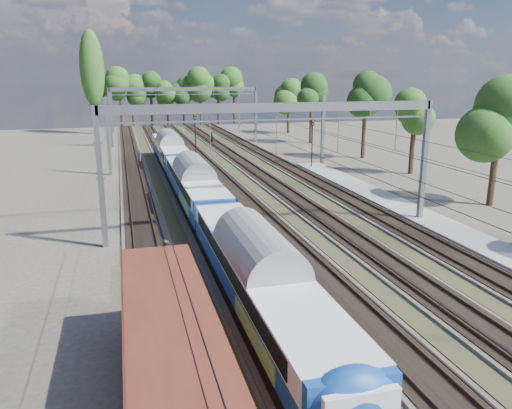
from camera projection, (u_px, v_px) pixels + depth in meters
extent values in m
cube|color=#47423A|center=(137.00, 193.00, 46.92)|extent=(3.00, 130.00, 0.15)
cube|color=black|center=(137.00, 192.00, 46.90)|extent=(2.50, 130.00, 0.06)
cube|color=#473326|center=(129.00, 191.00, 46.69)|extent=(0.08, 130.00, 0.14)
cube|color=#473326|center=(145.00, 190.00, 47.05)|extent=(0.08, 130.00, 0.14)
cube|color=#47423A|center=(185.00, 190.00, 48.05)|extent=(3.00, 130.00, 0.15)
cube|color=black|center=(185.00, 189.00, 48.03)|extent=(2.50, 130.00, 0.06)
cube|color=#473326|center=(177.00, 188.00, 47.82)|extent=(0.08, 130.00, 0.14)
cube|color=#473326|center=(192.00, 187.00, 48.19)|extent=(0.08, 130.00, 0.14)
cube|color=#47423A|center=(230.00, 187.00, 49.19)|extent=(3.00, 130.00, 0.15)
cube|color=black|center=(230.00, 186.00, 49.17)|extent=(2.50, 130.00, 0.06)
cube|color=#473326|center=(223.00, 186.00, 48.96)|extent=(0.08, 130.00, 0.14)
cube|color=#473326|center=(237.00, 185.00, 49.32)|extent=(0.08, 130.00, 0.14)
cube|color=#47423A|center=(274.00, 185.00, 50.32)|extent=(3.00, 130.00, 0.15)
cube|color=black|center=(274.00, 184.00, 50.30)|extent=(2.50, 130.00, 0.06)
cube|color=#473326|center=(267.00, 183.00, 50.09)|extent=(0.08, 130.00, 0.14)
cube|color=#473326|center=(281.00, 182.00, 50.46)|extent=(0.08, 130.00, 0.14)
cube|color=#47423A|center=(315.00, 182.00, 51.46)|extent=(3.00, 130.00, 0.15)
cube|color=black|center=(316.00, 181.00, 51.44)|extent=(2.50, 130.00, 0.06)
cube|color=#473326|center=(309.00, 181.00, 51.23)|extent=(0.08, 130.00, 0.14)
cube|color=#473326|center=(322.00, 180.00, 51.59)|extent=(0.08, 130.00, 0.14)
cube|color=#363523|center=(161.00, 192.00, 47.50)|extent=(1.10, 130.00, 0.05)
cube|color=#363523|center=(208.00, 189.00, 48.63)|extent=(1.10, 130.00, 0.05)
cube|color=#363523|center=(252.00, 186.00, 49.77)|extent=(1.10, 130.00, 0.05)
cube|color=#363523|center=(295.00, 184.00, 50.90)|extent=(1.10, 130.00, 0.05)
cube|color=slate|center=(100.00, 179.00, 31.16)|extent=(0.35, 0.35, 9.00)
cube|color=slate|center=(424.00, 162.00, 36.96)|extent=(0.35, 0.35, 9.00)
cube|color=slate|center=(277.00, 107.00, 33.01)|extent=(23.00, 0.35, 0.60)
cube|color=slate|center=(110.00, 118.00, 76.02)|extent=(0.35, 0.35, 9.00)
cube|color=slate|center=(256.00, 115.00, 81.82)|extent=(0.35, 0.35, 9.00)
cube|color=slate|center=(185.00, 89.00, 77.87)|extent=(23.00, 0.35, 0.60)
cube|color=slate|center=(108.00, 137.00, 54.59)|extent=(0.35, 0.35, 8.50)
cube|color=slate|center=(112.00, 110.00, 96.65)|extent=(0.35, 0.35, 8.50)
cube|color=slate|center=(323.00, 130.00, 60.97)|extent=(0.35, 0.35, 8.50)
cube|color=slate|center=(239.00, 108.00, 103.03)|extent=(0.35, 0.35, 8.50)
cylinder|color=black|center=(133.00, 135.00, 45.56)|extent=(0.03, 130.00, 0.03)
cylinder|color=black|center=(133.00, 123.00, 45.28)|extent=(0.03, 130.00, 0.03)
cylinder|color=black|center=(183.00, 133.00, 46.69)|extent=(0.03, 130.00, 0.03)
cylinder|color=black|center=(182.00, 122.00, 46.42)|extent=(0.03, 130.00, 0.03)
cylinder|color=black|center=(230.00, 132.00, 47.83)|extent=(0.03, 130.00, 0.03)
cylinder|color=black|center=(229.00, 120.00, 47.55)|extent=(0.03, 130.00, 0.03)
cylinder|color=black|center=(274.00, 131.00, 48.96)|extent=(0.03, 130.00, 0.03)
cylinder|color=black|center=(274.00, 119.00, 48.69)|extent=(0.03, 130.00, 0.03)
cylinder|color=black|center=(317.00, 129.00, 50.10)|extent=(0.03, 130.00, 0.03)
cylinder|color=black|center=(317.00, 118.00, 49.82)|extent=(0.03, 130.00, 0.03)
cylinder|color=black|center=(97.00, 110.00, 107.80)|extent=(0.56, 0.56, 7.22)
sphere|color=#1A3914|center=(95.00, 82.00, 106.36)|extent=(4.36, 4.36, 4.36)
cylinder|color=black|center=(121.00, 110.00, 109.77)|extent=(0.56, 0.56, 6.89)
sphere|color=#1A3914|center=(119.00, 84.00, 108.39)|extent=(4.26, 4.26, 4.26)
cylinder|color=black|center=(136.00, 111.00, 108.96)|extent=(0.56, 0.56, 6.28)
sphere|color=#1A3914|center=(135.00, 88.00, 107.70)|extent=(4.19, 4.19, 4.19)
cylinder|color=black|center=(154.00, 109.00, 109.92)|extent=(0.56, 0.56, 7.34)
sphere|color=#1A3914|center=(153.00, 81.00, 108.44)|extent=(4.08, 4.08, 4.08)
cylinder|color=black|center=(171.00, 109.00, 111.61)|extent=(0.56, 0.56, 6.81)
sphere|color=#1A3914|center=(170.00, 84.00, 110.25)|extent=(4.04, 4.04, 4.04)
cylinder|color=black|center=(185.00, 111.00, 113.40)|extent=(0.56, 0.56, 5.98)
sphere|color=#1A3914|center=(184.00, 89.00, 112.20)|extent=(3.86, 3.86, 3.86)
cylinder|color=black|center=(203.00, 111.00, 112.62)|extent=(0.56, 0.56, 5.84)
sphere|color=#1A3914|center=(203.00, 90.00, 111.45)|extent=(5.12, 5.12, 5.12)
cylinder|color=black|center=(215.00, 112.00, 113.22)|extent=(0.56, 0.56, 5.66)
sphere|color=#1A3914|center=(214.00, 91.00, 112.08)|extent=(5.02, 5.02, 5.02)
cylinder|color=black|center=(230.00, 107.00, 116.26)|extent=(0.56, 0.56, 7.27)
sphere|color=#1A3914|center=(230.00, 81.00, 114.80)|extent=(4.07, 4.07, 4.07)
cylinder|color=black|center=(497.00, 168.00, 43.17)|extent=(0.56, 0.56, 6.06)
sphere|color=#1A3914|center=(504.00, 111.00, 41.96)|extent=(4.33, 4.33, 4.33)
cylinder|color=black|center=(400.00, 149.00, 55.47)|extent=(0.56, 0.56, 5.56)
sphere|color=#1A3914|center=(403.00, 109.00, 54.36)|extent=(4.15, 4.15, 4.15)
cylinder|color=black|center=(354.00, 135.00, 67.48)|extent=(0.56, 0.56, 5.97)
sphere|color=#1A3914|center=(355.00, 99.00, 66.29)|extent=(3.71, 3.71, 3.71)
cylinder|color=black|center=(321.00, 129.00, 79.13)|extent=(0.56, 0.56, 5.12)
sphere|color=#1A3914|center=(322.00, 102.00, 78.11)|extent=(4.66, 4.66, 4.66)
cylinder|color=black|center=(287.00, 121.00, 93.48)|extent=(0.56, 0.56, 5.00)
sphere|color=#1A3914|center=(287.00, 99.00, 92.48)|extent=(3.72, 3.72, 3.72)
cylinder|color=black|center=(94.00, 91.00, 93.08)|extent=(0.70, 0.70, 16.00)
ellipsoid|color=#244B19|center=(92.00, 69.00, 92.08)|extent=(4.40, 4.40, 14.08)
cube|color=black|center=(313.00, 394.00, 16.49)|extent=(1.96, 2.94, 0.78)
cube|color=black|center=(227.00, 255.00, 29.32)|extent=(1.96, 2.94, 0.78)
cube|color=navy|center=(258.00, 275.00, 22.54)|extent=(2.75, 19.62, 1.86)
cube|color=silver|center=(258.00, 265.00, 22.41)|extent=(2.83, 18.83, 0.93)
cube|color=black|center=(288.00, 262.00, 22.77)|extent=(0.04, 16.68, 0.69)
cube|color=#DCC40B|center=(289.00, 330.00, 18.63)|extent=(2.84, 5.49, 0.69)
cylinder|color=gray|center=(258.00, 255.00, 22.30)|extent=(2.79, 19.62, 2.79)
cube|color=black|center=(208.00, 224.00, 35.38)|extent=(1.96, 2.94, 0.78)
cube|color=black|center=(184.00, 184.00, 48.22)|extent=(1.96, 2.94, 0.78)
cube|color=navy|center=(194.00, 184.00, 41.43)|extent=(2.75, 19.62, 1.86)
cube|color=silver|center=(194.00, 178.00, 41.31)|extent=(2.83, 18.83, 0.93)
cube|color=black|center=(211.00, 177.00, 41.67)|extent=(0.04, 16.68, 0.69)
cube|color=#DCC40B|center=(202.00, 202.00, 37.52)|extent=(2.84, 5.49, 0.69)
cylinder|color=gray|center=(193.00, 173.00, 41.20)|extent=(2.79, 19.62, 2.79)
cube|color=black|center=(177.00, 172.00, 54.28)|extent=(1.96, 2.94, 0.78)
cube|color=black|center=(165.00, 154.00, 67.12)|extent=(1.96, 2.94, 0.78)
cube|color=navy|center=(170.00, 150.00, 60.33)|extent=(2.75, 19.62, 1.86)
cube|color=silver|center=(170.00, 146.00, 60.21)|extent=(2.83, 18.83, 0.93)
cube|color=black|center=(181.00, 146.00, 60.57)|extent=(0.04, 16.68, 0.69)
cube|color=#DCC40B|center=(174.00, 160.00, 56.42)|extent=(2.84, 5.49, 0.69)
cylinder|color=gray|center=(170.00, 142.00, 60.10)|extent=(2.79, 19.62, 2.79)
ellipsoid|color=navy|center=(351.00, 405.00, 13.54)|extent=(2.79, 1.53, 2.37)
cube|color=black|center=(162.00, 337.00, 20.15)|extent=(1.95, 2.53, 0.68)
cube|color=black|center=(174.00, 400.00, 15.58)|extent=(2.63, 13.64, 0.19)
cube|color=#4D1F14|center=(173.00, 361.00, 15.23)|extent=(2.63, 13.64, 2.53)
cube|color=#4D1F14|center=(171.00, 322.00, 14.90)|extent=(2.82, 13.64, 0.12)
imported|color=black|center=(212.00, 138.00, 81.18)|extent=(0.61, 0.78, 1.90)
cylinder|color=black|center=(196.00, 140.00, 64.29)|extent=(0.15, 0.15, 5.31)
cube|color=black|center=(195.00, 117.00, 63.53)|extent=(0.37, 0.24, 0.74)
sphere|color=red|center=(195.00, 115.00, 63.34)|extent=(0.17, 0.17, 0.17)
sphere|color=#0C9919|center=(195.00, 118.00, 63.44)|extent=(0.17, 0.17, 0.17)
cylinder|color=black|center=(312.00, 148.00, 58.37)|extent=(0.14, 0.14, 5.10)
cube|color=black|center=(313.00, 123.00, 57.64)|extent=(0.37, 0.25, 0.71)
sphere|color=red|center=(313.00, 121.00, 57.47)|extent=(0.16, 0.16, 0.16)
sphere|color=#0C9919|center=(313.00, 124.00, 57.56)|extent=(0.16, 0.16, 0.16)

